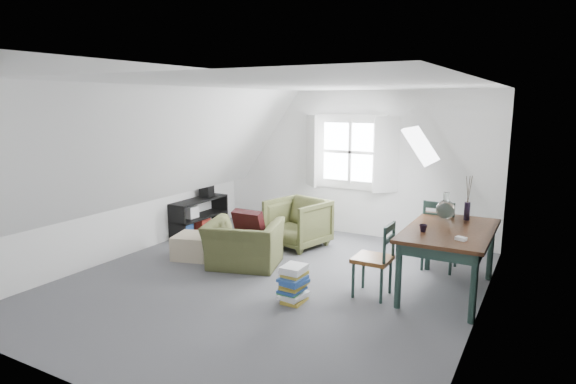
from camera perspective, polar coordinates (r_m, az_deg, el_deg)
The scene contains 24 objects.
floor at distance 6.36m, azimuth -2.19°, elevation -10.65°, with size 5.50×5.50×0.00m, color #4F4F54.
ceiling at distance 5.92m, azimuth -2.36°, elevation 12.50°, with size 5.50×5.50×0.00m, color white.
wall_back at distance 8.46m, azimuth 7.46°, elevation 3.39°, with size 5.00×5.00×0.00m, color white.
wall_front at distance 3.99m, azimuth -23.33°, elevation -5.65°, with size 5.00×5.00×0.00m, color white.
wall_left at distance 7.60m, azimuth -18.61°, elevation 2.10°, with size 5.50×5.50×0.00m, color white.
wall_right at distance 5.20m, azimuth 22.01°, elevation -1.89°, with size 5.50×5.50×0.00m, color white.
slope_left at distance 6.88m, azimuth -13.48°, elevation 5.92°, with size 5.50×5.50×0.00m, color white.
slope_right at distance 5.31m, azimuth 12.18°, elevation 4.64°, with size 5.50×5.50×0.00m, color white.
dormer_window at distance 8.37m, azimuth 7.30°, elevation 4.69°, with size 1.71×0.35×1.30m.
skylight at distance 6.56m, azimuth 15.51°, elevation 5.35°, with size 0.55×0.75×0.04m, color white.
armchair_near at distance 6.96m, azimuth -5.22°, elevation -8.75°, with size 1.00×0.88×0.65m, color #474B26.
armchair_far at distance 7.86m, azimuth 1.14°, elevation -6.41°, with size 0.83×0.85×0.78m, color #474B26.
throw_pillow at distance 6.92m, azimuth -4.60°, elevation -3.97°, with size 0.45×0.13×0.45m, color #390F12.
ottoman at distance 7.39m, azimuth -11.10°, elevation -6.31°, with size 0.53×0.53×0.35m, color tan.
dining_table at distance 6.12m, azimuth 18.59°, elevation -5.10°, with size 0.97×1.62×0.81m.
demijohn at distance 6.52m, azimuth 18.16°, elevation -1.89°, with size 0.24×0.24×0.34m.
vase_twigs at distance 6.58m, azimuth 20.46°, elevation -2.03°, with size 0.07×0.08×0.58m.
cup at distance 5.86m, azimuth 15.70°, elevation -4.56°, with size 0.09×0.09×0.09m, color black.
paper_box at distance 5.63m, azimuth 19.82°, elevation -5.22°, with size 0.11×0.07×0.04m, color white.
dining_chair_far at distance 6.98m, azimuth 17.55°, elevation -4.69°, with size 0.47×0.47×1.00m.
dining_chair_near at distance 5.87m, azimuth 10.34°, elevation -7.72°, with size 0.43×0.43×0.91m.
media_shelf at distance 8.66m, azimuth -10.72°, elevation -3.07°, with size 0.40×1.21×0.62m.
electronics_box at distance 8.79m, azimuth -9.61°, elevation 0.02°, with size 0.19×0.26×0.21m, color black.
magazine_stack at distance 5.71m, azimuth 0.67°, elevation -10.84°, with size 0.32×0.39×0.43m.
Camera 1 is at (3.08, -5.06, 2.31)m, focal length 30.00 mm.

